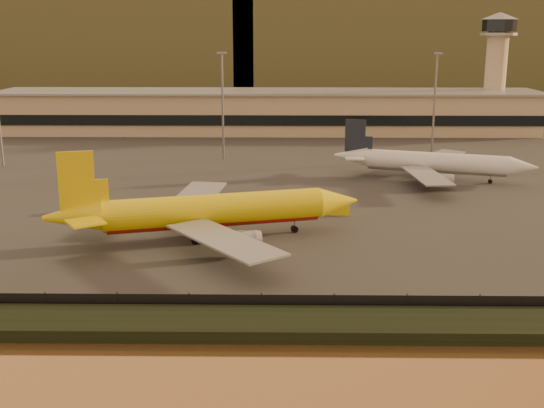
{
  "coord_description": "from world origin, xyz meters",
  "views": [
    {
      "loc": [
        4.17,
        -83.16,
        30.73
      ],
      "look_at": [
        2.79,
        12.0,
        6.31
      ],
      "focal_mm": 45.0,
      "sensor_mm": 36.0,
      "label": 1
    }
  ],
  "objects": [
    {
      "name": "white_narrowbody_jet",
      "position": [
        35.61,
        56.89,
        3.78
      ],
      "size": [
        40.93,
        38.98,
        12.0
      ],
      "rotation": [
        0.0,
        0.0,
        -0.3
      ],
      "color": "silver",
      "rests_on": "tarmac"
    },
    {
      "name": "dhl_cargo_jet",
      "position": [
        -6.66,
        14.67,
        4.42
      ],
      "size": [
        46.71,
        44.74,
        14.15
      ],
      "rotation": [
        0.0,
        0.0,
        0.27
      ],
      "color": "yellow",
      "rests_on": "tarmac"
    },
    {
      "name": "embankment",
      "position": [
        0.0,
        -17.0,
        0.7
      ],
      "size": [
        320.0,
        7.0,
        1.4
      ],
      "primitive_type": "cube",
      "color": "black",
      "rests_on": "ground"
    },
    {
      "name": "perimeter_fence",
      "position": [
        0.0,
        -13.0,
        1.3
      ],
      "size": [
        300.0,
        0.05,
        2.2
      ],
      "primitive_type": "cube",
      "color": "black",
      "rests_on": "tarmac"
    },
    {
      "name": "ground",
      "position": [
        0.0,
        0.0,
        0.0
      ],
      "size": [
        900.0,
        900.0,
        0.0
      ],
      "primitive_type": "plane",
      "color": "black",
      "rests_on": "ground"
    },
    {
      "name": "apron_light_masts",
      "position": [
        15.0,
        75.0,
        15.7
      ],
      "size": [
        152.2,
        12.2,
        25.4
      ],
      "color": "slate",
      "rests_on": "tarmac"
    },
    {
      "name": "tarmac",
      "position": [
        0.0,
        95.0,
        0.1
      ],
      "size": [
        320.0,
        220.0,
        0.2
      ],
      "primitive_type": "cube",
      "color": "#2D2D2D",
      "rests_on": "ground"
    },
    {
      "name": "gse_vehicle_yellow",
      "position": [
        13.62,
        28.99,
        1.14
      ],
      "size": [
        4.29,
        2.11,
        1.89
      ],
      "primitive_type": "cube",
      "rotation": [
        0.0,
        0.0,
        -0.05
      ],
      "color": "yellow",
      "rests_on": "tarmac"
    },
    {
      "name": "control_tower",
      "position": [
        70.0,
        131.0,
        21.66
      ],
      "size": [
        11.2,
        11.2,
        35.5
      ],
      "color": "tan",
      "rests_on": "tarmac"
    },
    {
      "name": "gse_vehicle_white",
      "position": [
        -29.57,
        29.52,
        1.1
      ],
      "size": [
        4.21,
        2.34,
        1.8
      ],
      "primitive_type": "cube",
      "rotation": [
        0.0,
        0.0,
        0.14
      ],
      "color": "silver",
      "rests_on": "tarmac"
    },
    {
      "name": "terminal_building",
      "position": [
        -14.52,
        125.55,
        6.25
      ],
      "size": [
        202.0,
        25.0,
        12.6
      ],
      "color": "tan",
      "rests_on": "tarmac"
    },
    {
      "name": "distant_hills",
      "position": [
        -20.74,
        340.0,
        31.39
      ],
      "size": [
        470.0,
        160.0,
        70.0
      ],
      "color": "olive",
      "rests_on": "ground"
    }
  ]
}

